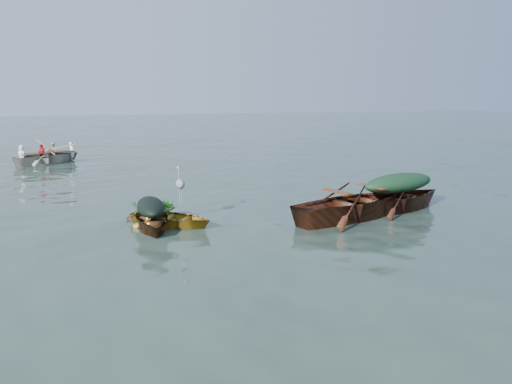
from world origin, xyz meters
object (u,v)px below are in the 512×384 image
at_px(yellow_dinghy, 171,225).
at_px(heron, 180,189).
at_px(rowed_boat, 49,164).
at_px(green_tarp_boat, 397,211).
at_px(dark_covered_boat, 152,227).
at_px(open_wooden_boat, 354,219).

distance_m(yellow_dinghy, heron, 0.97).
xyz_separation_m(yellow_dinghy, rowed_boat, (-3.22, 12.79, 0.00)).
distance_m(green_tarp_boat, rowed_boat, 16.27).
bearing_deg(heron, yellow_dinghy, -174.81).
bearing_deg(heron, green_tarp_boat, -57.13).
distance_m(dark_covered_boat, green_tarp_boat, 6.58).
distance_m(yellow_dinghy, rowed_boat, 13.18).
relative_size(green_tarp_boat, rowed_boat, 1.05).
bearing_deg(yellow_dinghy, rowed_boat, 56.90).
relative_size(yellow_dinghy, green_tarp_boat, 0.59).
bearing_deg(rowed_boat, open_wooden_boat, 179.37).
xyz_separation_m(dark_covered_boat, green_tarp_boat, (6.55, -0.55, 0.00)).
distance_m(open_wooden_boat, heron, 4.45).
bearing_deg(yellow_dinghy, open_wooden_boat, -59.09).
xyz_separation_m(yellow_dinghy, heron, (0.34, 0.44, 0.80)).
distance_m(green_tarp_boat, open_wooden_boat, 1.63).
distance_m(rowed_boat, heron, 12.87).
bearing_deg(heron, open_wooden_boat, -65.62).
xyz_separation_m(green_tarp_boat, open_wooden_boat, (-1.59, -0.38, 0.00)).
bearing_deg(yellow_dinghy, green_tarp_boat, -52.53).
relative_size(yellow_dinghy, heron, 2.86).
bearing_deg(rowed_boat, green_tarp_boat, -175.08).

